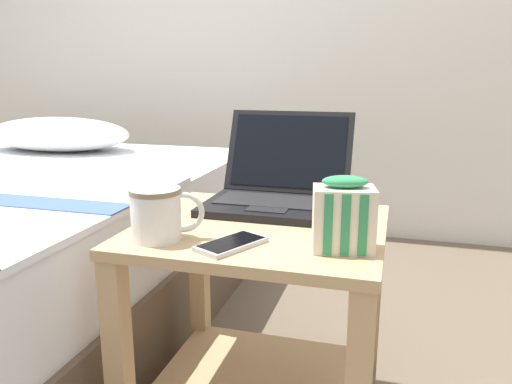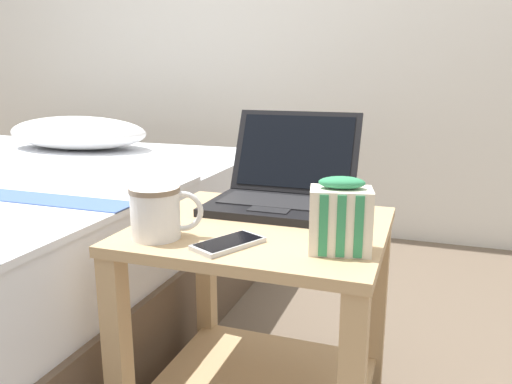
# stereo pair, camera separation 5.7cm
# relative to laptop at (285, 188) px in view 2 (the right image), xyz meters

# --- Properties ---
(bedside_table) EXTENTS (0.52, 0.48, 0.52)m
(bedside_table) POSITION_rel_laptop_xyz_m (-0.00, -0.17, -0.24)
(bedside_table) COLOR tan
(bedside_table) RESTS_ON ground_plane
(laptop) EXTENTS (0.33, 0.32, 0.22)m
(laptop) POSITION_rel_laptop_xyz_m (0.00, 0.00, 0.00)
(laptop) COLOR black
(laptop) RESTS_ON bedside_table
(mug_front_left) EXTENTS (0.14, 0.10, 0.10)m
(mug_front_left) POSITION_rel_laptop_xyz_m (-0.17, -0.32, 0.01)
(mug_front_left) COLOR white
(mug_front_left) RESTS_ON bedside_table
(snack_bag) EXTENTS (0.12, 0.09, 0.14)m
(snack_bag) POSITION_rel_laptop_xyz_m (0.18, -0.28, 0.02)
(snack_bag) COLOR silver
(snack_bag) RESTS_ON bedside_table
(cell_phone) EXTENTS (0.12, 0.15, 0.01)m
(cell_phone) POSITION_rel_laptop_xyz_m (-0.02, -0.32, -0.04)
(cell_phone) COLOR #B7BABC
(cell_phone) RESTS_ON bedside_table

